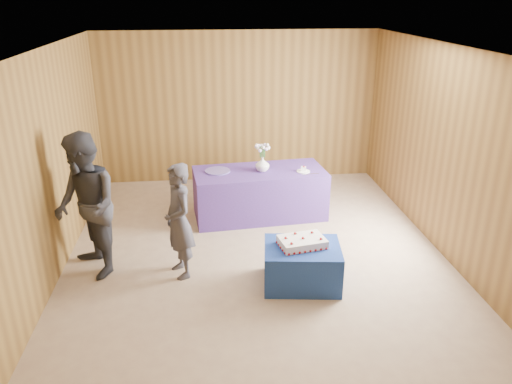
{
  "coord_description": "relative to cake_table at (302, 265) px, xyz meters",
  "views": [
    {
      "loc": [
        -0.64,
        -5.91,
        3.3
      ],
      "look_at": [
        0.01,
        0.1,
        0.87
      ],
      "focal_mm": 35.0,
      "sensor_mm": 36.0,
      "label": 1
    }
  ],
  "objects": [
    {
      "name": "room_shell",
      "position": [
        -0.47,
        0.78,
        1.55
      ],
      "size": [
        5.04,
        6.04,
        2.72
      ],
      "color": "brown",
      "rests_on": "ground"
    },
    {
      "name": "cake_slice",
      "position": [
        0.38,
        1.92,
        0.55
      ],
      "size": [
        0.09,
        0.08,
        0.09
      ],
      "rotation": [
        0.0,
        0.0,
        -0.23
      ],
      "color": "white",
      "rests_on": "plate"
    },
    {
      "name": "vase",
      "position": [
        -0.24,
        2.02,
        0.61
      ],
      "size": [
        0.23,
        0.23,
        0.22
      ],
      "primitive_type": "imported",
      "rotation": [
        0.0,
        0.0,
        0.09
      ],
      "color": "white",
      "rests_on": "serving_table"
    },
    {
      "name": "cake_table",
      "position": [
        0.0,
        0.0,
        0.0
      ],
      "size": [
        0.98,
        0.81,
        0.5
      ],
      "primitive_type": "cube",
      "rotation": [
        0.0,
        0.0,
        -0.13
      ],
      "color": "#1B3E99",
      "rests_on": "ground"
    },
    {
      "name": "sheet_cake",
      "position": [
        -0.0,
        0.03,
        0.3
      ],
      "size": [
        0.62,
        0.48,
        0.13
      ],
      "rotation": [
        0.0,
        0.0,
        0.19
      ],
      "color": "white",
      "rests_on": "cake_table"
    },
    {
      "name": "guest_left",
      "position": [
        -1.45,
        0.39,
        0.48
      ],
      "size": [
        0.52,
        0.62,
        1.45
      ],
      "primitive_type": "imported",
      "rotation": [
        0.0,
        0.0,
        -1.19
      ],
      "color": "#383741",
      "rests_on": "ground"
    },
    {
      "name": "platter",
      "position": [
        -0.92,
        2.06,
        0.51
      ],
      "size": [
        0.39,
        0.39,
        0.02
      ],
      "primitive_type": "cylinder",
      "rotation": [
        0.0,
        0.0,
        -0.01
      ],
      "color": "#6050A1",
      "rests_on": "serving_table"
    },
    {
      "name": "guest_right",
      "position": [
        -2.55,
        0.54,
        0.65
      ],
      "size": [
        1.03,
        1.1,
        1.81
      ],
      "primitive_type": "imported",
      "rotation": [
        0.0,
        0.0,
        -1.06
      ],
      "color": "#31323A",
      "rests_on": "ground"
    },
    {
      "name": "serving_table",
      "position": [
        -0.28,
        2.03,
        0.12
      ],
      "size": [
        2.08,
        1.08,
        0.75
      ],
      "primitive_type": "cube",
      "rotation": [
        0.0,
        0.0,
        0.09
      ],
      "color": "#4D328B",
      "rests_on": "ground"
    },
    {
      "name": "plate",
      "position": [
        0.38,
        1.92,
        0.51
      ],
      "size": [
        0.25,
        0.25,
        0.01
      ],
      "primitive_type": "cylinder",
      "rotation": [
        0.0,
        0.0,
        -0.27
      ],
      "color": "white",
      "rests_on": "serving_table"
    },
    {
      "name": "ground",
      "position": [
        -0.47,
        0.78,
        -0.25
      ],
      "size": [
        6.0,
        6.0,
        0.0
      ],
      "primitive_type": "plane",
      "color": "tan",
      "rests_on": "ground"
    },
    {
      "name": "knife",
      "position": [
        0.47,
        1.8,
        0.5
      ],
      "size": [
        0.26,
        0.04,
        0.0
      ],
      "primitive_type": "cube",
      "rotation": [
        0.0,
        0.0,
        0.08
      ],
      "color": "#B8B8BD",
      "rests_on": "serving_table"
    },
    {
      "name": "flower_spray",
      "position": [
        -0.24,
        2.02,
        0.87
      ],
      "size": [
        0.24,
        0.24,
        0.18
      ],
      "color": "#266029",
      "rests_on": "vase"
    }
  ]
}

